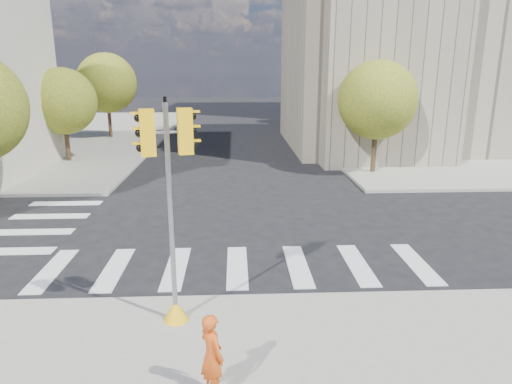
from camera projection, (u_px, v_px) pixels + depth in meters
ground at (240, 242)px, 15.44m from camera, size 160.00×160.00×0.00m
sidewalk_far_right at (457, 132)px, 41.36m from camera, size 28.00×40.00×0.15m
sidewalk_far_left at (7, 135)px, 39.61m from camera, size 28.00×40.00×0.15m
civic_building at (453, 46)px, 32.65m from camera, size 26.00×16.00×19.39m
tree_lw_mid at (63, 101)px, 27.49m from camera, size 4.00×4.00×5.77m
tree_lw_far at (107, 83)px, 36.93m from camera, size 4.80×4.80×6.95m
tree_re_near at (377, 100)px, 24.34m from camera, size 4.20×4.20×6.16m
tree_re_mid at (332, 86)px, 35.83m from camera, size 4.60×4.60×6.66m
tree_re_far at (308, 87)px, 47.53m from camera, size 4.00×4.00×5.88m
lamp_near at (366, 87)px, 28.08m from camera, size 0.35×0.18×8.11m
lamp_far at (324, 81)px, 41.58m from camera, size 0.35×0.18×8.11m
traffic_signal at (172, 232)px, 9.82m from camera, size 1.08×0.56×4.99m
photographer at (212, 355)px, 7.83m from camera, size 0.63×0.67×1.55m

